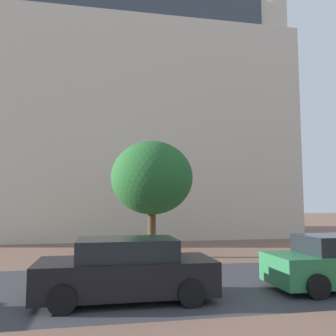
# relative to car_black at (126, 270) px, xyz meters

# --- Properties ---
(ground_plane) EXTENTS (120.00, 120.00, 0.00)m
(ground_plane) POSITION_rel_car_black_xyz_m (1.08, 3.21, -0.73)
(ground_plane) COLOR brown
(street_asphalt_strip) EXTENTS (120.00, 6.26, 0.00)m
(street_asphalt_strip) POSITION_rel_car_black_xyz_m (1.08, 1.38, -0.73)
(street_asphalt_strip) COLOR #38383D
(street_asphalt_strip) RESTS_ON ground_plane
(landmark_building) EXTENTS (25.32, 12.53, 36.73)m
(landmark_building) POSITION_rel_car_black_xyz_m (0.20, 18.78, 8.76)
(landmark_building) COLOR beige
(landmark_building) RESTS_ON ground_plane
(car_black) EXTENTS (4.42, 2.08, 1.52)m
(car_black) POSITION_rel_car_black_xyz_m (0.00, 0.00, 0.00)
(car_black) COLOR black
(car_black) RESTS_ON ground_plane
(tree_curb_far) EXTENTS (3.70, 3.70, 5.22)m
(tree_curb_far) POSITION_rel_car_black_xyz_m (1.61, 6.68, 2.81)
(tree_curb_far) COLOR #4C3823
(tree_curb_far) RESTS_ON ground_plane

